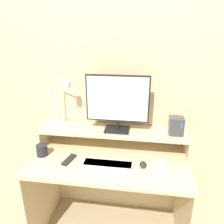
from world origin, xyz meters
The scene contains 11 objects.
wall_back centered at (0.00, 0.67, 1.25)m, with size 6.00×0.05×2.50m.
desk centered at (0.00, 0.32, 0.53)m, with size 1.23×0.63×0.75m.
monitor_shelf centered at (0.00, 0.50, 0.89)m, with size 1.23×0.27×0.17m.
monitor centered at (0.04, 0.49, 1.17)m, with size 0.51×0.15×0.46m.
desk_lamp centered at (-0.44, 0.51, 1.12)m, with size 0.20×0.12×0.41m.
router_dock centered at (0.51, 0.49, 0.99)m, with size 0.11×0.11×0.14m.
keyboard centered at (0.00, 0.23, 0.76)m, with size 0.39×0.11×0.02m.
mouse centered at (0.26, 0.25, 0.76)m, with size 0.05×0.08×0.03m.
remote_control centered at (-0.31, 0.24, 0.76)m, with size 0.08×0.16×0.02m.
remote_secondary centered at (0.39, 0.26, 0.76)m, with size 0.07×0.17×0.02m.
mug centered at (-0.55, 0.29, 0.79)m, with size 0.09×0.09×0.09m.
Camera 1 is at (0.24, -1.15, 1.69)m, focal length 35.00 mm.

